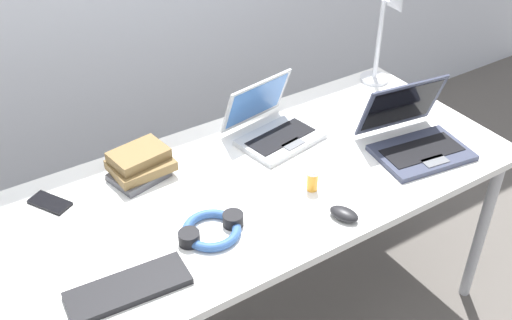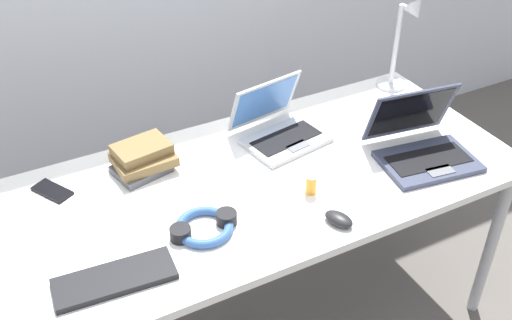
{
  "view_description": "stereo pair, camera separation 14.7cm",
  "coord_description": "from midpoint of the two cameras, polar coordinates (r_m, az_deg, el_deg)",
  "views": [
    {
      "loc": [
        -0.88,
        -1.36,
        1.98
      ],
      "look_at": [
        0.0,
        0.0,
        0.82
      ],
      "focal_mm": 42.76,
      "sensor_mm": 36.0,
      "label": 1
    },
    {
      "loc": [
        -0.75,
        -1.43,
        1.98
      ],
      "look_at": [
        0.0,
        0.0,
        0.82
      ],
      "focal_mm": 42.76,
      "sensor_mm": 36.0,
      "label": 2
    }
  ],
  "objects": [
    {
      "name": "desk",
      "position": [
        2.07,
        2.03,
        -3.13
      ],
      "size": [
        1.8,
        0.8,
        0.74
      ],
      "color": "white",
      "rests_on": "ground_plane"
    },
    {
      "name": "desk_lamp",
      "position": [
        2.55,
        15.13,
        10.25
      ],
      "size": [
        0.12,
        0.18,
        0.4
      ],
      "color": "silver",
      "rests_on": "desk"
    },
    {
      "name": "laptop_by_keyboard",
      "position": [
        2.22,
        4.09,
        2.95
      ],
      "size": [
        0.33,
        0.31,
        0.21
      ],
      "color": "#B7BABC",
      "rests_on": "desk"
    },
    {
      "name": "laptop_near_lamp",
      "position": [
        2.21,
        17.17,
        1.22
      ],
      "size": [
        0.36,
        0.34,
        0.23
      ],
      "color": "#33384C",
      "rests_on": "desk"
    },
    {
      "name": "external_keyboard",
      "position": [
        1.72,
        -10.68,
        -10.96
      ],
      "size": [
        0.34,
        0.15,
        0.02
      ],
      "primitive_type": "cube",
      "rotation": [
        0.0,
        0.0,
        -0.08
      ],
      "color": "black",
      "rests_on": "desk"
    },
    {
      "name": "computer_mouse",
      "position": [
        1.88,
        9.98,
        -5.53
      ],
      "size": [
        0.09,
        0.11,
        0.03
      ],
      "primitive_type": "ellipsoid",
      "rotation": [
        0.0,
        0.0,
        0.36
      ],
      "color": "black",
      "rests_on": "desk"
    },
    {
      "name": "cell_phone",
      "position": [
        2.06,
        -16.62,
        -2.85
      ],
      "size": [
        0.12,
        0.15,
        0.01
      ],
      "primitive_type": "cube",
      "rotation": [
        0.0,
        0.0,
        0.51
      ],
      "color": "black",
      "rests_on": "desk"
    },
    {
      "name": "headphones",
      "position": [
        1.83,
        -2.6,
        -6.31
      ],
      "size": [
        0.21,
        0.18,
        0.04
      ],
      "color": "#335999",
      "rests_on": "desk"
    },
    {
      "name": "pill_bottle",
      "position": [
        1.97,
        7.31,
        -2.16
      ],
      "size": [
        0.04,
        0.04,
        0.08
      ],
      "color": "gold",
      "rests_on": "desk"
    },
    {
      "name": "book_stack",
      "position": [
        2.08,
        -8.61,
        0.1
      ],
      "size": [
        0.22,
        0.18,
        0.09
      ],
      "color": "#4C4C51",
      "rests_on": "desk"
    }
  ]
}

